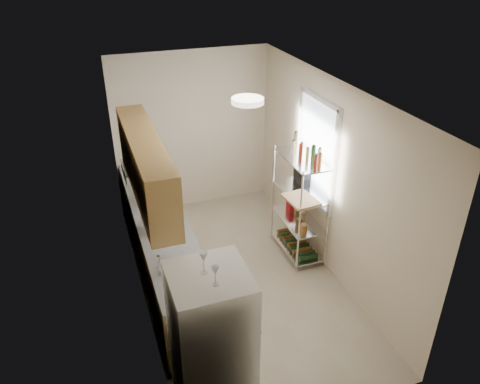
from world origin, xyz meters
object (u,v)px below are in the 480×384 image
object	(u,v)px
frying_pan_large	(148,199)
rice_cooker	(157,221)
espresso_machine	(303,173)
refrigerator	(212,346)
cutting_board	(301,200)

from	to	relation	value
frying_pan_large	rice_cooker	bearing A→B (deg)	-93.58
rice_cooker	espresso_machine	bearing A→B (deg)	8.92
refrigerator	espresso_machine	distance (m)	3.07
rice_cooker	espresso_machine	distance (m)	2.16
cutting_board	espresso_machine	xyz separation A→B (m)	(0.25, 0.48, 0.12)
cutting_board	refrigerator	bearing A→B (deg)	-134.18
frying_pan_large	cutting_board	bearing A→B (deg)	-27.61
rice_cooker	espresso_machine	world-z (taller)	espresso_machine
refrigerator	espresso_machine	size ratio (longest dim) A/B	5.97
refrigerator	frying_pan_large	bearing A→B (deg)	92.24
rice_cooker	cutting_board	world-z (taller)	rice_cooker
rice_cooker	frying_pan_large	distance (m)	0.73
cutting_board	rice_cooker	bearing A→B (deg)	175.70
cutting_board	frying_pan_large	bearing A→B (deg)	155.27
rice_cooker	cutting_board	xyz separation A→B (m)	(1.88, -0.14, 0.02)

